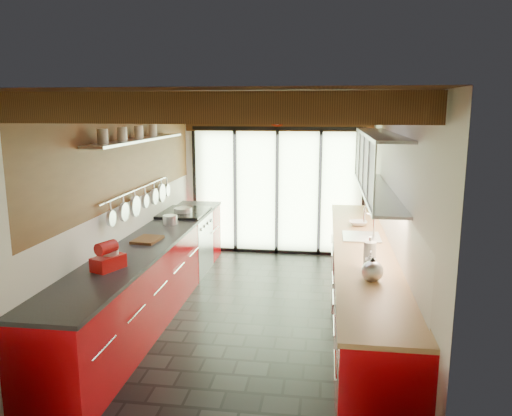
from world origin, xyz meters
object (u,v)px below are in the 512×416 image
at_px(paper_towel, 370,256).
at_px(soap_bottle, 371,262).
at_px(stand_mixer, 108,258).
at_px(bowl, 358,223).
at_px(kettle, 372,270).

height_order(paper_towel, soap_bottle, paper_towel).
bearing_deg(stand_mixer, bowl, 41.52).
xyz_separation_m(paper_towel, bowl, (0.00, 1.88, -0.11)).
relative_size(stand_mixer, bowl, 1.50).
bearing_deg(soap_bottle, stand_mixer, -174.63).
distance_m(kettle, paper_towel, 0.35).
height_order(stand_mixer, paper_towel, paper_towel).
relative_size(stand_mixer, kettle, 1.38).
bearing_deg(paper_towel, soap_bottle, -90.00).
relative_size(kettle, soap_bottle, 1.21).
bearing_deg(kettle, soap_bottle, 90.00).
bearing_deg(bowl, paper_towel, -90.00).
distance_m(kettle, soap_bottle, 0.22).
relative_size(kettle, paper_towel, 0.82).
bearing_deg(paper_towel, kettle, -90.00).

